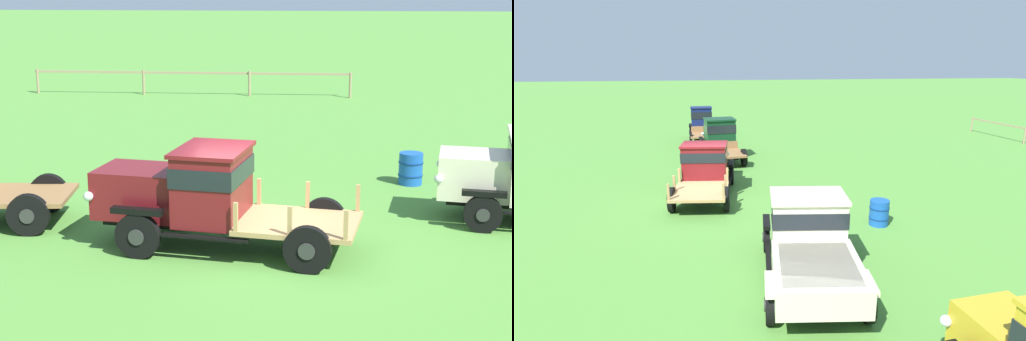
% 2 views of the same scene
% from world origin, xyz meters
% --- Properties ---
extents(ground_plane, '(240.00, 240.00, 0.00)m').
position_xyz_m(ground_plane, '(0.00, 0.00, 0.00)').
color(ground_plane, '#518E38').
extents(paddock_fence, '(15.01, 0.38, 1.17)m').
position_xyz_m(paddock_fence, '(-4.71, 21.32, 0.88)').
color(paddock_fence, '#997F60').
rests_on(paddock_fence, ground).
extents(vintage_truck_midrow_center, '(5.62, 2.82, 2.08)m').
position_xyz_m(vintage_truck_midrow_center, '(-1.12, 0.21, 1.13)').
color(vintage_truck_midrow_center, black).
rests_on(vintage_truck_midrow_center, ground).
extents(oil_drum_beside_row, '(0.66, 0.66, 0.85)m').
position_xyz_m(oil_drum_beside_row, '(3.74, 5.60, 0.43)').
color(oil_drum_beside_row, '#1951B2').
rests_on(oil_drum_beside_row, ground).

